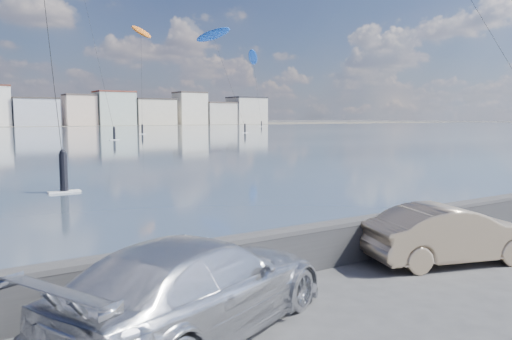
{
  "coord_description": "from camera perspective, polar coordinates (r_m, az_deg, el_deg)",
  "views": [
    {
      "loc": [
        -5.4,
        -5.86,
        3.47
      ],
      "look_at": [
        1.0,
        4.0,
        2.2
      ],
      "focal_mm": 35.0,
      "sensor_mm": 36.0,
      "label": 1
    }
  ],
  "objects": [
    {
      "name": "car_champagne",
      "position": [
        12.8,
        21.37,
        -6.82
      ],
      "size": [
        4.42,
        2.64,
        1.38
      ],
      "primitive_type": "imported",
      "rotation": [
        0.0,
        0.0,
        1.27
      ],
      "color": "tan",
      "rests_on": "ground"
    },
    {
      "name": "seawall",
      "position": [
        10.53,
        -0.73,
        -9.76
      ],
      "size": [
        400.0,
        0.36,
        1.08
      ],
      "color": "#28282B",
      "rests_on": "ground"
    },
    {
      "name": "ground",
      "position": [
        8.69,
        9.28,
        -17.45
      ],
      "size": [
        700.0,
        700.0,
        0.0
      ],
      "primitive_type": "plane",
      "color": "#333335",
      "rests_on": "ground"
    },
    {
      "name": "kitesurfer_9",
      "position": [
        111.45,
        -4.94,
        15.05
      ],
      "size": [
        6.11,
        14.5,
        22.63
      ],
      "color": "blue",
      "rests_on": "ground"
    },
    {
      "name": "car_silver",
      "position": [
        8.2,
        -6.76,
        -12.97
      ],
      "size": [
        5.84,
        4.22,
        1.57
      ],
      "primitive_type": "imported",
      "rotation": [
        0.0,
        0.0,
        1.99
      ],
      "color": "silver",
      "rests_on": "ground"
    },
    {
      "name": "kitesurfer_7",
      "position": [
        173.01,
        -0.35,
        12.7
      ],
      "size": [
        8.39,
        12.46,
        25.82
      ],
      "color": "blue",
      "rests_on": "ground"
    },
    {
      "name": "kitesurfer_3",
      "position": [
        111.02,
        -13.01,
        15.02
      ],
      "size": [
        5.85,
        13.86,
        23.35
      ],
      "color": "orange",
      "rests_on": "ground"
    }
  ]
}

